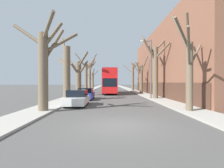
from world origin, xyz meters
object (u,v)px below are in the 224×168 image
Objects in this scene: street_tree_left_3 at (86,76)px; street_tree_right_0 at (189,68)px; street_tree_left_1 at (66,71)px; street_tree_right_2 at (141,78)px; street_tree_left_4 at (90,75)px; street_tree_left_2 at (78,75)px; street_tree_right_1 at (155,68)px; parked_car_1 at (86,94)px; double_decker_bus at (110,80)px; lamp_post at (150,66)px; street_tree_left_5 at (93,80)px; parked_car_0 at (77,98)px; street_tree_left_0 at (45,64)px; street_tree_right_3 at (133,76)px.

street_tree_left_3 reaches higher than street_tree_right_0.
street_tree_right_2 is (10.65, 11.75, -0.41)m from street_tree_left_1.
street_tree_right_2 is at bearing -47.23° from street_tree_left_4.
street_tree_left_4 is (0.16, 23.09, 0.65)m from street_tree_left_1.
street_tree_right_1 reaches higher than street_tree_left_2.
double_decker_bus is at bearing 74.80° from parked_car_1.
street_tree_left_1 is at bearing -168.91° from lamp_post.
street_tree_left_2 is at bearing -160.77° from street_tree_right_2.
parked_car_0 is (1.95, -35.59, -2.18)m from street_tree_left_5.
street_tree_left_5 is 1.36× the size of parked_car_1.
street_tree_left_5 is 31.48m from street_tree_right_1.
street_tree_right_2 is at bearing 61.11° from parked_car_0.
lamp_post reaches higher than street_tree_right_0.
street_tree_right_2 is 0.90× the size of lamp_post.
street_tree_left_0 is at bearing -118.47° from street_tree_right_2.
street_tree_left_2 is 23.53m from street_tree_left_5.
street_tree_right_0 is 9.84m from lamp_post.
street_tree_left_2 is 12.49m from parked_car_0.
street_tree_left_2 is (-0.08, 8.01, -0.18)m from street_tree_left_1.
street_tree_left_2 reaches higher than street_tree_left_5.
double_decker_bus is (-5.71, 11.03, -1.34)m from street_tree_right_1.
street_tree_left_0 is 22.78m from street_tree_left_3.
double_decker_bus is (4.78, -2.39, -0.87)m from street_tree_left_3.
street_tree_left_0 is 9.83m from parked_car_1.
double_decker_bus is at bearing 77.04° from street_tree_left_0.
street_tree_left_2 is (-0.33, 15.43, -0.17)m from street_tree_left_0.
street_tree_right_0 is at bearing -66.21° from street_tree_left_3.
street_tree_left_4 reaches higher than street_tree_left_0.
street_tree_right_3 reaches higher than street_tree_left_5.
street_tree_right_2 is at bearing -61.67° from street_tree_left_5.
street_tree_left_4 is at bearing -88.81° from street_tree_left_5.
parked_car_0 is at bearing 155.97° from street_tree_right_0.
street_tree_left_2 reaches higher than parked_car_1.
street_tree_left_5 reaches higher than parked_car_0.
street_tree_right_1 is at bearing -63.61° from street_tree_left_4.
street_tree_left_4 reaches higher than lamp_post.
double_decker_bus is at bearing -122.00° from street_tree_right_3.
lamp_post is (-0.56, -19.99, 0.48)m from street_tree_right_3.
street_tree_right_0 is (10.22, -30.91, -0.91)m from street_tree_left_4.
street_tree_left_4 is 0.82× the size of double_decker_bus.
street_tree_left_3 is 1.98× the size of parked_car_0.
street_tree_right_1 is at bearing -51.98° from street_tree_left_3.
street_tree_left_2 is 15.10m from street_tree_left_4.
street_tree_left_4 is 2.01× the size of parked_car_1.
lamp_post is (5.05, -11.01, 1.65)m from double_decker_bus.
street_tree_left_5 is (-0.18, 8.45, -1.19)m from street_tree_left_4.
street_tree_left_2 is 11.37m from street_tree_right_2.
street_tree_right_1 is at bearing -89.97° from street_tree_right_2.
lamp_post is (-0.66, 0.01, 0.31)m from street_tree_right_1.
street_tree_left_3 is at bearing 128.02° from street_tree_right_1.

